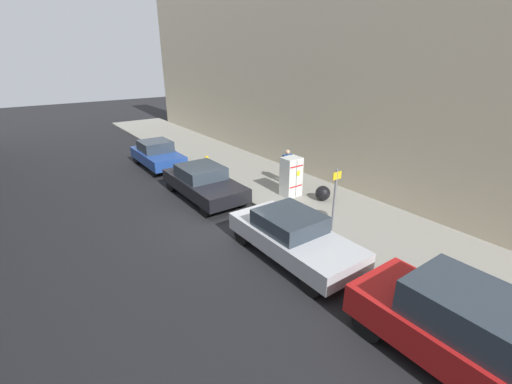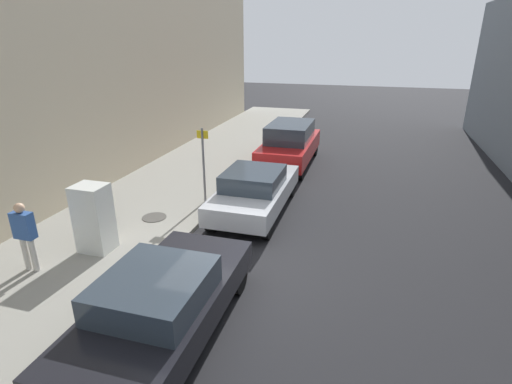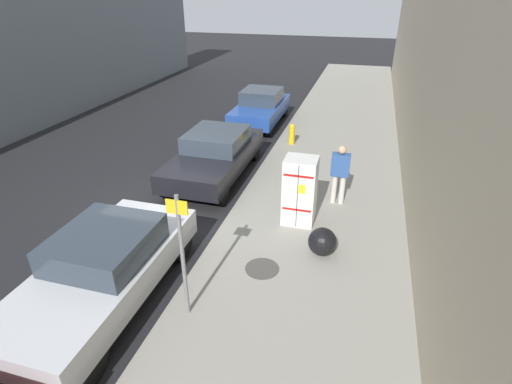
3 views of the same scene
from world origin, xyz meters
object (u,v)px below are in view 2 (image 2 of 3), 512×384
trash_bag (102,215)px  pedestrian_walking_far (25,233)px  discarded_refrigerator (94,218)px  parked_suv_red (290,143)px  street_sign_post (203,162)px  parked_sedan_silver (255,190)px  parked_sedan_dark (162,304)px

trash_bag → pedestrian_walking_far: pedestrian_walking_far is taller
discarded_refrigerator → parked_suv_red: 9.16m
street_sign_post → parked_sedan_silver: 1.82m
discarded_refrigerator → parked_sedan_dark: bearing=-36.3°
street_sign_post → parked_sedan_silver: bearing=-1.7°
street_sign_post → trash_bag: (-2.07, -2.39, -1.03)m
street_sign_post → pedestrian_walking_far: bearing=-114.4°
street_sign_post → parked_sedan_silver: street_sign_post is taller
street_sign_post → parked_sedan_dark: (1.66, -5.78, -0.75)m
parked_sedan_silver → parked_sedan_dark: bearing=-90.0°
trash_bag → parked_suv_red: (3.73, 7.47, 0.48)m
trash_bag → street_sign_post: bearing=49.2°
trash_bag → parked_sedan_dark: size_ratio=0.14×
pedestrian_walking_far → parked_sedan_dark: 3.97m
parked_sedan_dark → pedestrian_walking_far: bearing=165.4°
trash_bag → parked_sedan_silver: bearing=32.1°
parked_sedan_dark → parked_sedan_silver: (0.00, 5.72, 0.01)m
pedestrian_walking_far → street_sign_post: bearing=147.2°
pedestrian_walking_far → parked_sedan_silver: bearing=132.5°
parked_sedan_silver → pedestrian_walking_far: bearing=-129.0°
pedestrian_walking_far → discarded_refrigerator: bearing=137.2°
parked_sedan_dark → parked_sedan_silver: parked_sedan_silver is taller
pedestrian_walking_far → parked_sedan_dark: (3.82, -1.00, -0.34)m
parked_sedan_dark → parked_suv_red: parked_suv_red is taller
parked_suv_red → street_sign_post: bearing=-108.1°
street_sign_post → parked_sedan_silver: size_ratio=0.54×
parked_sedan_dark → street_sign_post: bearing=106.1°
discarded_refrigerator → pedestrian_walking_far: (-0.82, -1.21, 0.09)m
street_sign_post → pedestrian_walking_far: street_sign_post is taller
trash_bag → pedestrian_walking_far: 2.47m
parked_sedan_silver → parked_suv_red: (0.00, 5.14, 0.19)m
street_sign_post → parked_suv_red: bearing=71.9°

